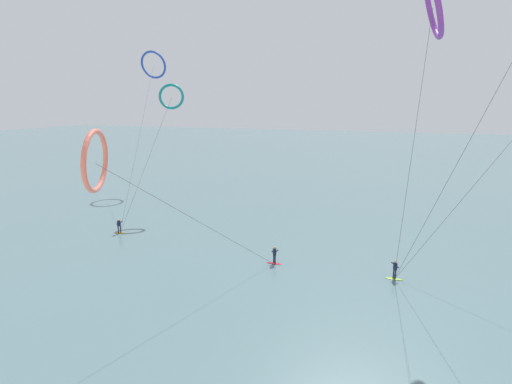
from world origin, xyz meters
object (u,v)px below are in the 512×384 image
object	(u,v)px
kite_coral	(96,161)
surfer_crimson	(275,256)
kite_cobalt	(153,65)
surfer_lime	(395,271)
kite_violet	(433,5)
surfer_amber	(119,227)
kite_teal	(171,97)

from	to	relation	value
kite_coral	surfer_crimson	bearing A→B (deg)	129.77
surfer_crimson	kite_cobalt	size ratio (longest dim) A/B	0.07
surfer_lime	kite_violet	xyz separation A→B (m)	(0.66, -0.44, 20.19)
surfer_lime	surfer_amber	bearing A→B (deg)	-119.51
surfer_amber	kite_violet	world-z (taller)	kite_violet
surfer_amber	kite_cobalt	size ratio (longest dim) A/B	0.07
kite_teal	kite_violet	size ratio (longest dim) A/B	0.73
kite_cobalt	kite_teal	xyz separation A→B (m)	(11.30, -12.92, -5.64)
kite_cobalt	kite_violet	bearing A→B (deg)	142.53
kite_cobalt	kite_teal	distance (m)	18.07
surfer_lime	kite_violet	size ratio (longest dim) A/B	0.07
surfer_crimson	kite_teal	xyz separation A→B (m)	(-18.16, 13.03, 14.61)
kite_coral	kite_violet	distance (m)	24.30
surfer_crimson	kite_violet	bearing A→B (deg)	-132.44
surfer_lime	kite_coral	xyz separation A→B (m)	(-17.21, -13.71, 10.44)
kite_teal	surfer_lime	bearing A→B (deg)	-45.51
surfer_lime	kite_cobalt	world-z (taller)	kite_cobalt
surfer_crimson	surfer_amber	bearing A→B (deg)	41.87
kite_coral	kite_teal	size ratio (longest dim) A/B	0.88
kite_cobalt	kite_teal	world-z (taller)	kite_cobalt
surfer_crimson	kite_teal	size ratio (longest dim) A/B	0.10
surfer_crimson	kite_coral	distance (m)	18.23
kite_cobalt	surfer_crimson	bearing A→B (deg)	133.84
kite_teal	surfer_crimson	bearing A→B (deg)	-57.31
surfer_amber	surfer_lime	bearing A→B (deg)	-77.12
surfer_lime	kite_violet	world-z (taller)	kite_violet
surfer_lime	surfer_amber	size ratio (longest dim) A/B	1.00
surfer_crimson	kite_cobalt	xyz separation A→B (m)	(-29.46, 25.94, 20.26)
surfer_crimson	kite_teal	bearing A→B (deg)	12.10
kite_teal	kite_violet	world-z (taller)	kite_violet
surfer_lime	surfer_crimson	distance (m)	10.39
kite_cobalt	kite_violet	distance (m)	48.12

